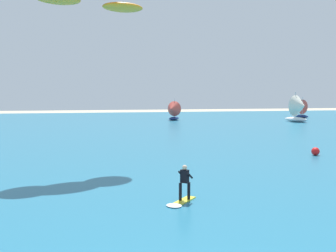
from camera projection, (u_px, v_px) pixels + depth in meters
ocean at (126, 131)px, 47.25m from camera, size 160.00×90.00×0.10m
kitesurfer at (183, 189)px, 16.32m from camera, size 1.73×1.83×1.67m
sailboat_center_horizon at (173, 110)px, 65.13m from camera, size 3.30×3.45×3.85m
sailboat_near_shore at (300, 108)px, 71.97m from camera, size 3.15×3.60×4.06m
sailboat_heeled_over at (299, 108)px, 61.21m from camera, size 4.07×4.54×5.11m
marker_buoy at (315, 151)px, 28.58m from camera, size 0.64×0.64×0.64m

